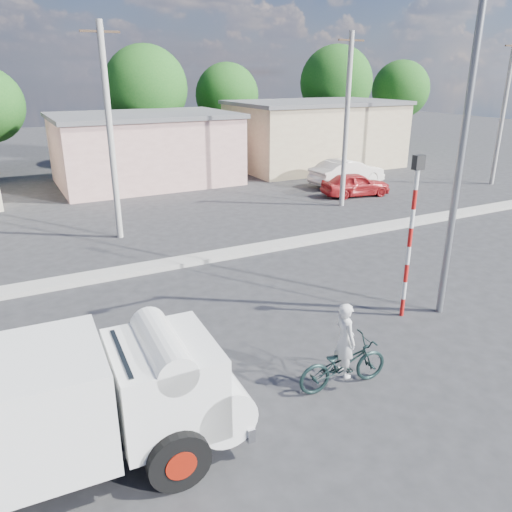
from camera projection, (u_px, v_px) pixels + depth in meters
name	position (u px, v px, depth m)	size (l,w,h in m)	color
ground_plane	(339.00, 373.00, 11.02)	(120.00, 120.00, 0.00)	#262528
median	(204.00, 258.00, 17.64)	(40.00, 0.80, 0.16)	#99968E
truck	(68.00, 408.00, 7.85)	(5.72, 2.47, 2.33)	black
bicycle	(343.00, 364.00, 10.40)	(0.71, 2.05, 1.08)	black
cyclist	(344.00, 352.00, 10.31)	(0.59, 0.39, 1.63)	silver
car_cream	(347.00, 172.00, 29.11)	(1.61, 4.60, 1.52)	white
car_red	(356.00, 184.00, 26.64)	(1.48, 3.68, 1.25)	#B01E21
traffic_pole	(412.00, 224.00, 12.75)	(0.28, 0.18, 4.36)	red
streetlight	(460.00, 129.00, 12.09)	(2.34, 0.22, 9.00)	slate
building_row	(130.00, 147.00, 29.05)	(37.80, 7.30, 4.44)	beige
tree_row	(191.00, 91.00, 36.26)	(51.24, 7.43, 8.42)	#38281E
utility_poles	(236.00, 127.00, 21.00)	(35.40, 0.24, 8.00)	#99968E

